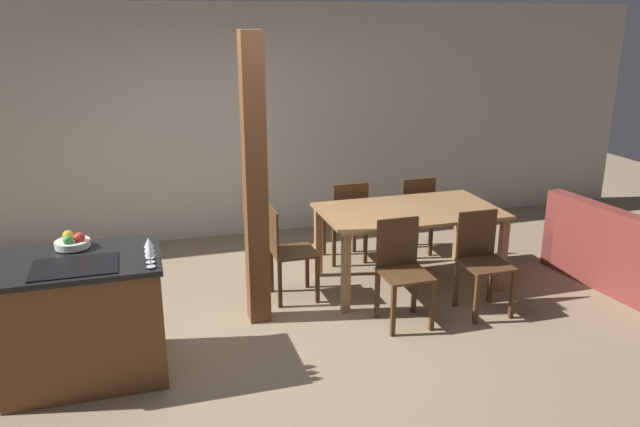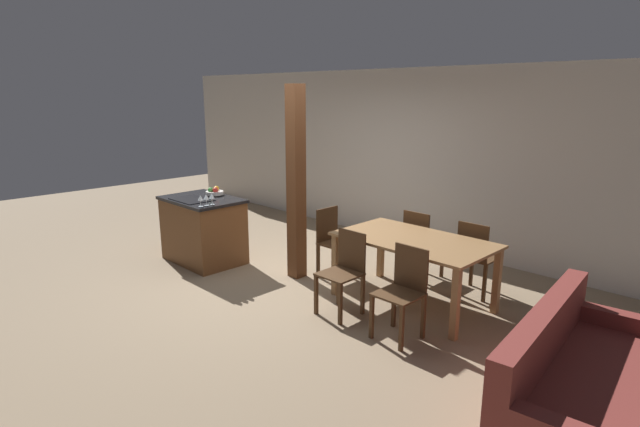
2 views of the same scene
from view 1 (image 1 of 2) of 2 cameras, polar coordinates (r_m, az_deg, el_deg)
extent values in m
plane|color=#847056|center=(5.31, -5.70, -11.03)|extent=(16.00, 16.00, 0.00)
cube|color=beige|center=(7.37, -10.06, 8.02)|extent=(11.20, 0.08, 2.70)
cube|color=brown|center=(4.87, -20.76, -9.15)|extent=(1.10, 0.75, 0.87)
cube|color=black|center=(4.69, -21.35, -4.14)|extent=(1.14, 0.79, 0.04)
cube|color=black|center=(4.54, -21.52, -4.54)|extent=(0.56, 0.40, 0.01)
cylinder|color=silver|center=(4.90, -21.69, -2.59)|extent=(0.25, 0.25, 0.05)
sphere|color=red|center=(4.87, -21.14, -2.06)|extent=(0.08, 0.08, 0.08)
sphere|color=gold|center=(4.93, -22.04, -1.89)|extent=(0.08, 0.08, 0.08)
sphere|color=#3D8E38|center=(4.84, -22.04, -2.29)|extent=(0.07, 0.07, 0.07)
cylinder|color=silver|center=(4.36, -15.20, -4.70)|extent=(0.06, 0.06, 0.00)
cylinder|color=silver|center=(4.35, -15.24, -4.20)|extent=(0.01, 0.01, 0.08)
cone|color=silver|center=(4.32, -15.32, -3.30)|extent=(0.07, 0.07, 0.07)
cylinder|color=silver|center=(4.44, -15.24, -4.30)|extent=(0.06, 0.06, 0.00)
cylinder|color=silver|center=(4.42, -15.28, -3.81)|extent=(0.01, 0.01, 0.08)
cone|color=silver|center=(4.40, -15.36, -2.92)|extent=(0.07, 0.07, 0.07)
cylinder|color=silver|center=(4.52, -15.28, -3.92)|extent=(0.06, 0.06, 0.00)
cylinder|color=silver|center=(4.50, -15.32, -3.43)|extent=(0.01, 0.01, 0.08)
cone|color=silver|center=(4.48, -15.40, -2.56)|extent=(0.07, 0.07, 0.07)
cube|color=olive|center=(6.05, 8.18, 0.25)|extent=(1.71, 0.98, 0.03)
cube|color=olive|center=(5.53, 2.37, -5.50)|extent=(0.07, 0.07, 0.74)
cube|color=olive|center=(6.20, 16.34, -3.64)|extent=(0.07, 0.07, 0.74)
cube|color=olive|center=(6.29, -0.16, -2.60)|extent=(0.07, 0.07, 0.74)
cube|color=olive|center=(6.88, 12.55, -1.24)|extent=(0.07, 0.07, 0.74)
cube|color=#472D19|center=(5.33, 7.81, -5.56)|extent=(0.40, 0.40, 0.02)
cube|color=#472D19|center=(5.41, 7.08, -2.61)|extent=(0.38, 0.02, 0.43)
cube|color=#472D19|center=(5.21, 6.71, -8.88)|extent=(0.04, 0.04, 0.45)
cube|color=#472D19|center=(5.35, 10.24, -8.32)|extent=(0.04, 0.04, 0.45)
cube|color=#472D19|center=(5.50, 5.26, -7.34)|extent=(0.04, 0.04, 0.45)
cube|color=#472D19|center=(5.64, 8.62, -6.85)|extent=(0.04, 0.04, 0.45)
cube|color=#472D19|center=(5.67, 14.93, -4.55)|extent=(0.40, 0.40, 0.02)
cube|color=#472D19|center=(5.75, 14.13, -1.80)|extent=(0.38, 0.02, 0.43)
cube|color=#472D19|center=(5.54, 14.11, -7.66)|extent=(0.04, 0.04, 0.45)
cube|color=#472D19|center=(5.72, 17.19, -7.11)|extent=(0.04, 0.04, 0.45)
cube|color=#472D19|center=(5.81, 12.35, -6.28)|extent=(0.04, 0.04, 0.45)
cube|color=#472D19|center=(5.99, 15.34, -5.81)|extent=(0.04, 0.04, 0.45)
cube|color=#472D19|center=(6.70, 2.27, -0.53)|extent=(0.40, 0.40, 0.02)
cube|color=#472D19|center=(6.47, 2.84, 0.88)|extent=(0.38, 0.02, 0.43)
cube|color=#472D19|center=(6.99, 3.15, -1.79)|extent=(0.04, 0.04, 0.45)
cube|color=#472D19|center=(6.89, 0.37, -2.07)|extent=(0.04, 0.04, 0.45)
cube|color=#472D19|center=(6.68, 4.17, -2.74)|extent=(0.04, 0.04, 0.45)
cube|color=#472D19|center=(6.57, 1.28, -3.05)|extent=(0.04, 0.04, 0.45)
cube|color=#472D19|center=(6.98, 8.25, 0.04)|extent=(0.40, 0.40, 0.02)
cube|color=#472D19|center=(6.75, 9.00, 1.40)|extent=(0.38, 0.02, 0.43)
cube|color=#472D19|center=(7.28, 8.85, -1.19)|extent=(0.04, 0.04, 0.45)
cube|color=#472D19|center=(7.14, 6.28, -1.46)|extent=(0.04, 0.04, 0.45)
cube|color=#472D19|center=(6.98, 10.09, -2.08)|extent=(0.04, 0.04, 0.45)
cube|color=#472D19|center=(6.83, 7.43, -2.38)|extent=(0.04, 0.04, 0.45)
cube|color=#472D19|center=(5.78, -2.43, -3.52)|extent=(0.40, 0.40, 0.02)
cube|color=#472D19|center=(5.66, -4.32, -1.58)|extent=(0.02, 0.38, 0.43)
cube|color=#472D19|center=(5.75, -0.24, -6.11)|extent=(0.04, 0.04, 0.45)
cube|color=#472D19|center=(6.07, -1.19, -4.83)|extent=(0.04, 0.04, 0.45)
cube|color=#472D19|center=(5.67, -3.69, -6.51)|extent=(0.04, 0.04, 0.45)
cube|color=#472D19|center=(5.99, -4.47, -5.19)|extent=(0.04, 0.04, 0.45)
cube|color=maroon|center=(6.37, 26.48, -1.95)|extent=(0.38, 1.99, 0.41)
cube|color=maroon|center=(7.31, 22.66, -1.88)|extent=(0.91, 0.24, 0.54)
cube|color=brown|center=(5.15, -5.95, 2.69)|extent=(0.18, 0.18, 2.44)
camera|label=2|loc=(5.54, 65.78, 5.37)|focal=28.00mm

